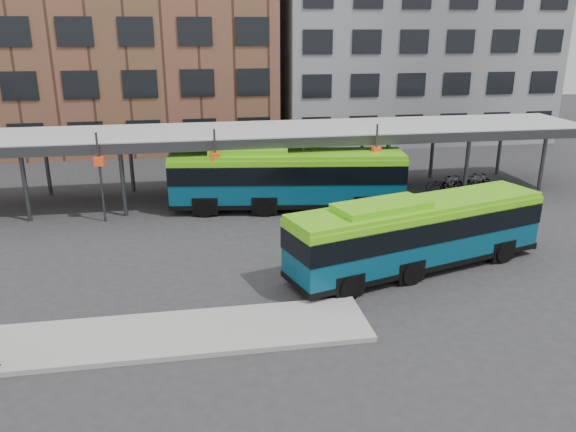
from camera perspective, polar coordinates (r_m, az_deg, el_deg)
The scene contains 8 objects.
ground at distance 22.73m, azimuth 1.81°, elevation -7.19°, with size 120.00×120.00×0.00m, color #28282B.
boarding_island at distance 19.69m, azimuth -12.56°, elevation -11.74°, with size 14.00×3.00×0.18m, color gray.
canopy at distance 33.69m, azimuth -2.67°, elevation 8.37°, with size 40.00×6.53×4.80m.
building_brick at distance 52.36m, azimuth -17.19°, elevation 19.06°, with size 26.00×14.00×22.00m, color brown.
building_grey at distance 55.81m, azimuth 11.97°, elevation 18.36°, with size 24.00×14.00×20.00m, color slate.
bus_front at distance 24.34m, azimuth 12.98°, elevation -1.59°, with size 11.96×5.71×3.24m.
bus_rear at distance 31.71m, azimuth -0.17°, elevation 3.97°, with size 13.30×4.58×3.60m.
bike_rack at distance 37.35m, azimuth 17.39°, elevation 3.16°, with size 4.37×1.28×1.08m.
Camera 1 is at (-4.21, -20.02, 9.89)m, focal length 35.00 mm.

